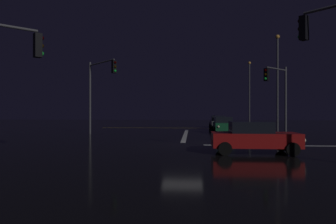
# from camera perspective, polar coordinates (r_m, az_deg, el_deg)

# --- Properties ---
(ground) EXTENTS (120.00, 120.00, 0.10)m
(ground) POSITION_cam_1_polar(r_m,az_deg,el_deg) (19.28, 2.67, -6.24)
(ground) COLOR black
(stop_line_north) EXTENTS (0.35, 14.59, 0.01)m
(stop_line_north) POSITION_cam_1_polar(r_m,az_deg,el_deg) (27.74, 3.24, -4.22)
(stop_line_north) COLOR white
(stop_line_north) RESTS_ON ground
(centre_line_ns) EXTENTS (22.00, 0.15, 0.01)m
(centre_line_ns) POSITION_cam_1_polar(r_m,az_deg,el_deg) (39.32, 3.61, -2.97)
(centre_line_ns) COLOR yellow
(centre_line_ns) RESTS_ON ground
(crosswalk_bar_east) EXTENTS (14.59, 0.40, 0.01)m
(crosswalk_bar_east) POSITION_cam_1_polar(r_m,az_deg,el_deg) (20.85, 27.16, -5.62)
(crosswalk_bar_east) COLOR white
(crosswalk_bar_east) RESTS_ON ground
(sedan_green) EXTENTS (2.02, 4.33, 1.57)m
(sedan_green) POSITION_cam_1_polar(r_m,az_deg,el_deg) (30.37, 10.21, -2.35)
(sedan_green) COLOR #14512D
(sedan_green) RESTS_ON ground
(sedan_gray) EXTENTS (2.02, 4.33, 1.57)m
(sedan_gray) POSITION_cam_1_polar(r_m,az_deg,el_deg) (35.89, 9.37, -1.98)
(sedan_gray) COLOR slate
(sedan_gray) RESTS_ON ground
(sedan_white) EXTENTS (2.02, 4.33, 1.57)m
(sedan_white) POSITION_cam_1_polar(r_m,az_deg,el_deg) (41.29, 9.19, -1.72)
(sedan_white) COLOR silver
(sedan_white) RESTS_ON ground
(sedan_red_crossing) EXTENTS (4.33, 2.02, 1.57)m
(sedan_red_crossing) POSITION_cam_1_polar(r_m,az_deg,el_deg) (15.85, 15.63, -4.51)
(sedan_red_crossing) COLOR maroon
(sedan_red_crossing) RESTS_ON ground
(traffic_signal_nw) EXTENTS (3.39, 3.39, 6.70)m
(traffic_signal_nw) POSITION_cam_1_polar(r_m,az_deg,el_deg) (28.15, -12.61, 5.26)
(traffic_signal_nw) COLOR #4C4C51
(traffic_signal_nw) RESTS_ON ground
(traffic_signal_ne) EXTENTS (2.51, 2.51, 6.05)m
(traffic_signal_ne) POSITION_cam_1_polar(r_m,az_deg,el_deg) (28.16, 19.66, 4.23)
(traffic_signal_ne) COLOR #4C4C51
(traffic_signal_ne) RESTS_ON ground
(streetlamp_right_near) EXTENTS (0.44, 0.44, 10.22)m
(streetlamp_right_near) POSITION_cam_1_polar(r_m,az_deg,el_deg) (34.66, 19.64, 6.25)
(streetlamp_right_near) COLOR #424247
(streetlamp_right_near) RESTS_ON ground
(streetlamp_right_far) EXTENTS (0.44, 0.44, 9.99)m
(streetlamp_right_far) POSITION_cam_1_polar(r_m,az_deg,el_deg) (50.21, 14.86, 4.18)
(streetlamp_right_far) COLOR #424247
(streetlamp_right_far) RESTS_ON ground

